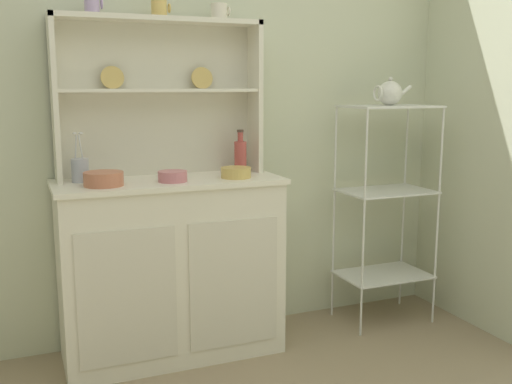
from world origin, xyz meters
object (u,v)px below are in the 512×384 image
object	(u,v)px
hutch_shelf_unit	(158,86)
bakers_rack	(386,190)
hutch_cabinet	(171,266)
porcelain_teapot	(390,93)
jam_bottle	(240,155)
bowl_mixing_large	(104,179)
utensil_jar	(80,170)
cup_lilac_0	(92,4)

from	to	relation	value
hutch_shelf_unit	bakers_rack	world-z (taller)	hutch_shelf_unit
hutch_cabinet	porcelain_teapot	size ratio (longest dim) A/B	4.88
hutch_shelf_unit	jam_bottle	size ratio (longest dim) A/B	4.58
porcelain_teapot	bowl_mixing_large	bearing A→B (deg)	-178.04
bakers_rack	bowl_mixing_large	world-z (taller)	bakers_rack
hutch_shelf_unit	utensil_jar	distance (m)	0.56
utensil_jar	bakers_rack	bearing A→B (deg)	-3.46
utensil_jar	porcelain_teapot	size ratio (longest dim) A/B	1.05
hutch_shelf_unit	porcelain_teapot	size ratio (longest dim) A/B	4.55
hutch_shelf_unit	utensil_jar	bearing A→B (deg)	-167.71
cup_lilac_0	utensil_jar	xyz separation A→B (m)	(-0.10, -0.04, -0.75)
jam_bottle	porcelain_teapot	distance (m)	0.89
hutch_cabinet	bakers_rack	xyz separation A→B (m)	(1.23, -0.02, 0.30)
hutch_shelf_unit	bakers_rack	xyz separation A→B (m)	(1.23, -0.19, -0.57)
bakers_rack	bowl_mixing_large	size ratio (longest dim) A/B	6.93
cup_lilac_0	bowl_mixing_large	world-z (taller)	cup_lilac_0
bakers_rack	porcelain_teapot	size ratio (longest dim) A/B	5.52
cup_lilac_0	utensil_jar	world-z (taller)	cup_lilac_0
jam_bottle	cup_lilac_0	bearing A→B (deg)	177.07
cup_lilac_0	bakers_rack	bearing A→B (deg)	-5.33
hutch_cabinet	jam_bottle	bearing A→B (deg)	12.18
bakers_rack	cup_lilac_0	distance (m)	1.80
utensil_jar	porcelain_teapot	world-z (taller)	porcelain_teapot
bowl_mixing_large	utensil_jar	size ratio (longest dim) A/B	0.76
bakers_rack	porcelain_teapot	bearing A→B (deg)	180.00
hutch_cabinet	bakers_rack	size ratio (longest dim) A/B	0.88
hutch_shelf_unit	hutch_cabinet	bearing A→B (deg)	-90.00
jam_bottle	utensil_jar	size ratio (longest dim) A/B	0.95
cup_lilac_0	jam_bottle	size ratio (longest dim) A/B	0.39
hutch_cabinet	bowl_mixing_large	world-z (taller)	bowl_mixing_large
bakers_rack	utensil_jar	world-z (taller)	bakers_rack
jam_bottle	utensil_jar	world-z (taller)	utensil_jar
hutch_shelf_unit	bakers_rack	size ratio (longest dim) A/B	0.82
hutch_cabinet	jam_bottle	distance (m)	0.66
hutch_cabinet	porcelain_teapot	bearing A→B (deg)	-0.96
hutch_cabinet	utensil_jar	bearing A→B (deg)	168.99
hutch_cabinet	cup_lilac_0	distance (m)	1.28
cup_lilac_0	utensil_jar	size ratio (longest dim) A/B	0.37
utensil_jar	porcelain_teapot	distance (m)	1.67
utensil_jar	bowl_mixing_large	bearing A→B (deg)	-60.86
jam_bottle	bowl_mixing_large	bearing A→B (deg)	-167.43
bakers_rack	utensil_jar	bearing A→B (deg)	176.54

